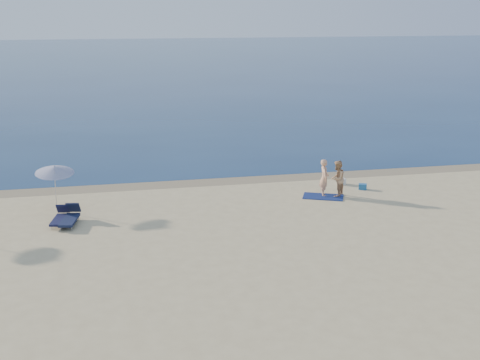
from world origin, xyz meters
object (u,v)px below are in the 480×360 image
Objects in this scene: blue_cooler at (363,187)px; umbrella_near at (55,170)px; person_right at (337,179)px; person_left at (324,178)px.

blue_cooler is 15.28m from umbrella_near.
blue_cooler is (1.73, 0.83, -0.76)m from person_right.
person_left reaches higher than blue_cooler.
umbrella_near is at bearing 98.85° from person_left.
umbrella_near is at bearing -155.29° from blue_cooler.
person_left is 0.64m from person_right.
umbrella_near is (-13.44, 0.51, 1.04)m from person_right.
person_right is 13.49m from umbrella_near.
person_left is at bearing -142.13° from blue_cooler.
person_right is at bearing -100.89° from person_left.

